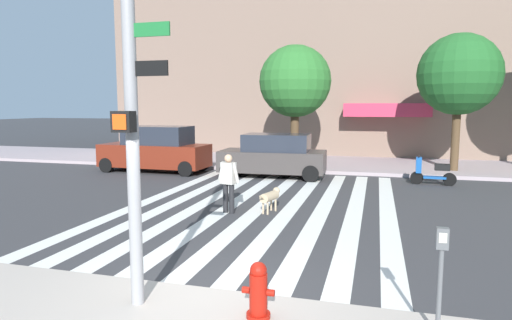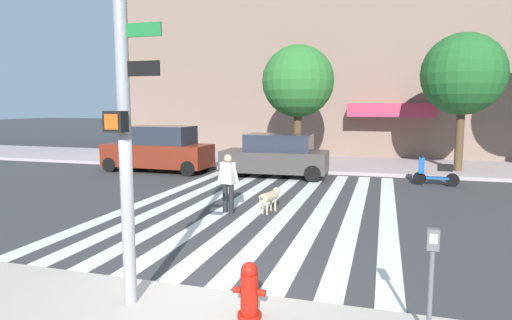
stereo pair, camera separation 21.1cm
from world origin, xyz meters
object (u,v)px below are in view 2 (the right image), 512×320
Objects in this scene: parked_car_behind_first at (276,156)px; parked_scooter at (436,173)px; traffic_light_pole at (120,63)px; street_tree_nearest at (298,82)px; street_tree_middle at (463,75)px; pedestrian_dog_walker at (228,180)px; parking_meter_curbside at (432,268)px; dog_on_leash at (270,197)px; fire_hydrant at (249,291)px; parked_car_near_curb at (159,150)px.

parked_car_behind_first is 2.70× the size of parked_scooter.
traffic_light_pole is 15.13m from street_tree_nearest.
traffic_light_pole is 1.31× the size of parked_car_behind_first.
street_tree_middle is (1.22, 3.19, 3.80)m from parked_scooter.
pedestrian_dog_walker is at bearing -88.10° from parked_car_behind_first.
traffic_light_pole is 1.03× the size of street_tree_nearest.
parked_car_behind_first is at bearing 112.03° from parking_meter_curbside.
parked_car_behind_first is 8.68m from street_tree_middle.
parked_car_behind_first is 0.75× the size of street_tree_middle.
parked_car_behind_first is at bearing -158.38° from street_tree_middle.
dog_on_leash is at bearing -130.48° from parked_scooter.
parking_meter_curbside reaches higher than dog_on_leash.
dog_on_leash is (-1.36, 6.30, -0.08)m from fire_hydrant.
dog_on_leash is (0.41, 6.40, -3.08)m from traffic_light_pole.
street_tree_nearest is at bearing 96.15° from dog_on_leash.
traffic_light_pole is 7.59× the size of fire_hydrant.
parked_car_near_curb is 13.64m from street_tree_middle.
parking_meter_curbside is 15.84m from street_tree_nearest.
parked_car_near_curb is (-8.15, 12.30, 0.48)m from fire_hydrant.
traffic_light_pole reaches higher than parked_car_near_curb.
traffic_light_pole reaches higher than pedestrian_dog_walker.
street_tree_nearest is (0.37, 2.71, 3.18)m from parked_car_behind_first.
pedestrian_dog_walker is at bearing -48.33° from parked_car_near_curb.
parked_car_behind_first is 4.20m from street_tree_nearest.
pedestrian_dog_walker is at bearing -134.31° from parked_scooter.
street_tree_middle is 3.59× the size of pedestrian_dog_walker.
parking_meter_curbside is 13.11m from parked_car_behind_first.
traffic_light_pole is 5.45× the size of dog_on_leash.
street_tree_middle reaches higher than traffic_light_pole.
parked_car_near_curb is 3.00× the size of pedestrian_dog_walker.
traffic_light_pole is at bearing -62.77° from parked_car_near_curb.
fire_hydrant is 0.56× the size of parking_meter_curbside.
street_tree_middle reaches higher than street_tree_nearest.
parking_meter_curbside is at bearing 3.73° from fire_hydrant.
parked_car_near_curb reaches higher than parking_meter_curbside.
dog_on_leash is at bearing -124.41° from street_tree_middle.
traffic_light_pole is 3.54× the size of pedestrian_dog_walker.
traffic_light_pole reaches higher than parking_meter_curbside.
parked_scooter is at bearing 73.62° from fire_hydrant.
pedestrian_dog_walker is at bearing 96.56° from traffic_light_pole.
street_tree_nearest is (-2.30, 15.01, 3.56)m from fire_hydrant.
dog_on_leash is (0.94, -8.71, -3.64)m from street_tree_nearest.
traffic_light_pole is 12.71m from parked_car_behind_first.
traffic_light_pole is 13.61m from parked_scooter.
dog_on_leash is (-4.91, -5.75, -0.03)m from parked_scooter.
street_tree_nearest is at bearing -178.12° from street_tree_middle.
street_tree_middle reaches higher than parking_meter_curbside.
parked_scooter is 1.00× the size of pedestrian_dog_walker.
traffic_light_pole reaches higher than parked_scooter.
street_tree_middle reaches higher than parked_car_behind_first.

